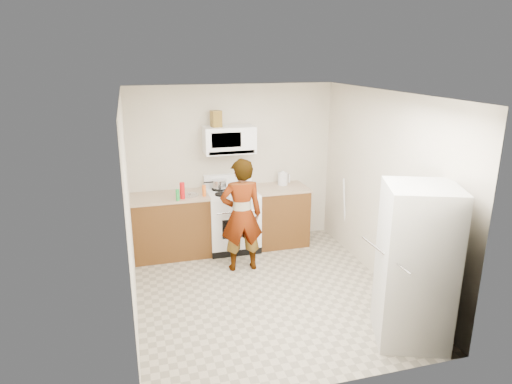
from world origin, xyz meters
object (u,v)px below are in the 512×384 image
object	(u,v)px
microwave	(229,140)
fridge	(415,265)
kettle	(283,179)
gas_range	(232,219)
saucepan	(219,184)
person	(241,215)

from	to	relation	value
microwave	fridge	size ratio (longest dim) A/B	0.45
microwave	kettle	distance (m)	1.09
gas_range	microwave	bearing A→B (deg)	90.00
gas_range	microwave	distance (m)	1.22
microwave	saucepan	bearing A→B (deg)	169.66
microwave	saucepan	world-z (taller)	microwave
gas_range	microwave	xyz separation A→B (m)	(0.00, 0.13, 1.21)
person	fridge	world-z (taller)	fridge
gas_range	kettle	world-z (taller)	gas_range
gas_range	person	xyz separation A→B (m)	(-0.03, -0.74, 0.32)
saucepan	person	bearing A→B (deg)	-81.74
person	saucepan	world-z (taller)	person
fridge	microwave	bearing A→B (deg)	135.01
person	fridge	size ratio (longest dim) A/B	0.94
microwave	kettle	world-z (taller)	microwave
person	gas_range	bearing A→B (deg)	-89.49
person	fridge	xyz separation A→B (m)	(1.33, -2.08, 0.05)
gas_range	fridge	distance (m)	3.12
person	microwave	bearing A→B (deg)	-89.15
kettle	gas_range	bearing A→B (deg)	-172.19
gas_range	person	bearing A→B (deg)	-92.32
person	saucepan	bearing A→B (deg)	-78.91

